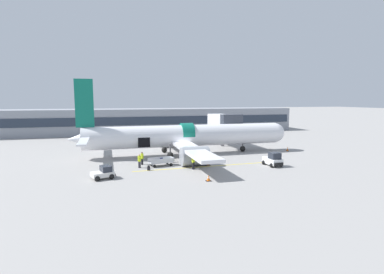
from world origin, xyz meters
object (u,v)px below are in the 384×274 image
at_px(baggage_cart_loading, 162,162).
at_px(ground_crew_loader_b, 188,155).
at_px(baggage_tug_mid, 273,160).
at_px(ground_crew_supervisor, 142,158).
at_px(airplane, 183,137).
at_px(suitcase_on_tarmac_upright, 149,168).
at_px(ground_crew_driver, 193,161).
at_px(ground_crew_loader_a, 139,161).
at_px(baggage_tug_lead, 103,173).

distance_m(baggage_cart_loading, ground_crew_loader_b, 4.45).
height_order(baggage_tug_mid, ground_crew_supervisor, baggage_tug_mid).
bearing_deg(airplane, suitcase_on_tarmac_upright, -126.22).
distance_m(airplane, ground_crew_driver, 10.13).
relative_size(ground_crew_supervisor, suitcase_on_tarmac_upright, 2.83).
bearing_deg(baggage_cart_loading, ground_crew_driver, -41.70).
height_order(airplane, ground_crew_loader_a, airplane).
xyz_separation_m(baggage_tug_lead, ground_crew_loader_b, (11.18, 6.30, 0.33)).
relative_size(baggage_tug_mid, ground_crew_driver, 1.56).
xyz_separation_m(airplane, ground_crew_driver, (-1.23, -9.89, -1.81)).
bearing_deg(ground_crew_loader_b, baggage_tug_mid, -30.85).
bearing_deg(ground_crew_loader_a, ground_crew_loader_b, 18.10).
bearing_deg(ground_crew_driver, baggage_cart_loading, 138.30).
bearing_deg(ground_crew_loader_b, suitcase_on_tarmac_upright, -147.00).
bearing_deg(baggage_tug_mid, baggage_cart_loading, 163.98).
xyz_separation_m(baggage_tug_lead, ground_crew_supervisor, (4.80, 5.81, 0.30)).
xyz_separation_m(baggage_tug_mid, ground_crew_driver, (-10.36, 0.95, 0.22)).
bearing_deg(baggage_tug_lead, suitcase_on_tarmac_upright, 24.91).
bearing_deg(ground_crew_supervisor, airplane, 38.58).
xyz_separation_m(baggage_cart_loading, ground_crew_driver, (3.35, -2.99, 0.47)).
bearing_deg(baggage_cart_loading, baggage_tug_lead, -148.15).
relative_size(ground_crew_driver, suitcase_on_tarmac_upright, 3.10).
xyz_separation_m(baggage_tug_mid, ground_crew_supervisor, (-16.08, 5.30, 0.14)).
relative_size(airplane, baggage_tug_mid, 11.83).
height_order(airplane, baggage_tug_mid, airplane).
bearing_deg(ground_crew_loader_a, baggage_tug_lead, -136.58).
bearing_deg(baggage_tug_mid, suitcase_on_tarmac_upright, 173.09).
xyz_separation_m(ground_crew_loader_a, ground_crew_supervisor, (0.53, 1.77, -0.03)).
bearing_deg(suitcase_on_tarmac_upright, baggage_tug_mid, -6.91).
height_order(baggage_tug_lead, ground_crew_driver, ground_crew_driver).
bearing_deg(ground_crew_supervisor, baggage_tug_lead, -129.53).
bearing_deg(baggage_tug_mid, ground_crew_driver, 174.75).
height_order(ground_crew_loader_a, ground_crew_loader_b, ground_crew_loader_b).
height_order(baggage_tug_mid, ground_crew_loader_b, baggage_tug_mid).
height_order(ground_crew_loader_a, suitcase_on_tarmac_upright, ground_crew_loader_a).
bearing_deg(ground_crew_driver, baggage_tug_lead, -172.07).
xyz_separation_m(ground_crew_loader_b, ground_crew_supervisor, (-6.39, -0.49, -0.03)).
bearing_deg(airplane, baggage_tug_mid, -49.89).
distance_m(ground_crew_loader_a, ground_crew_loader_b, 7.27).
height_order(ground_crew_loader_a, ground_crew_supervisor, ground_crew_loader_a).
relative_size(baggage_tug_lead, ground_crew_loader_b, 1.54).
bearing_deg(suitcase_on_tarmac_upright, ground_crew_supervisor, 96.67).
xyz_separation_m(baggage_cart_loading, suitcase_on_tarmac_upright, (-1.97, -2.04, -0.26)).
xyz_separation_m(airplane, ground_crew_loader_a, (-7.47, -7.31, -1.87)).
height_order(airplane, suitcase_on_tarmac_upright, airplane).
distance_m(baggage_tug_mid, ground_crew_loader_a, 16.98).
bearing_deg(baggage_tug_lead, ground_crew_driver, 7.93).
bearing_deg(ground_crew_loader_a, baggage_tug_mid, -12.01).
bearing_deg(suitcase_on_tarmac_upright, airplane, 53.78).
height_order(baggage_tug_lead, suitcase_on_tarmac_upright, baggage_tug_lead).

